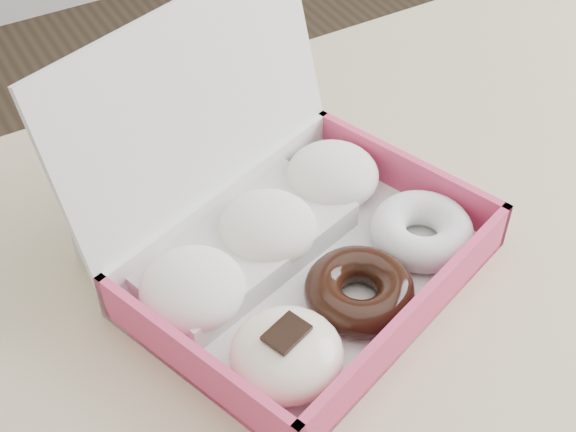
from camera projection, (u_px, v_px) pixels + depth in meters
table at (494, 259)px, 0.92m from camera, size 1.20×0.80×0.75m
donut_box at (294, 244)px, 0.78m from camera, size 0.41×0.39×0.24m
newspapers at (219, 231)px, 0.82m from camera, size 0.27×0.24×0.04m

